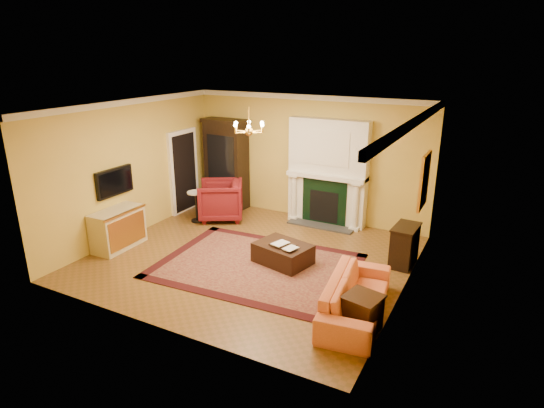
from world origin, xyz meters
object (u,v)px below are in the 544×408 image
Objects in this scene: coral_sofa at (356,291)px; end_table at (362,314)px; pedestal_table at (197,204)px; console_table at (404,246)px; commode at (118,229)px; china_cabinet at (227,166)px; leather_ottoman at (283,253)px; wingback_armchair at (220,198)px.

coral_sofa is 3.89× the size of end_table.
pedestal_table is 4.98m from console_table.
console_table is (5.51, 1.97, -0.03)m from commode.
china_cabinet reaches higher than leather_ottoman.
china_cabinet is 2.94× the size of pedestal_table.
end_table is at bearing -87.84° from console_table.
leather_ottoman is at bearing 28.27° from wingback_armchair.
commode is 3.54m from leather_ottoman.
console_table is at bearing -0.57° from pedestal_table.
wingback_armchair reaches higher than leather_ottoman.
china_cabinet reaches higher than pedestal_table.
leather_ottoman is at bearing 13.80° from commode.
commode is at bearing 174.34° from end_table.
coral_sofa reaches higher than leather_ottoman.
commode reaches higher than leather_ottoman.
wingback_armchair is 2.92m from leather_ottoman.
coral_sofa is 2.05× the size of leather_ottoman.
end_table is (5.45, -0.54, -0.15)m from commode.
wingback_armchair is 0.50× the size of coral_sofa.
wingback_armchair reaches higher than coral_sofa.
wingback_armchair reaches higher than pedestal_table.
commode is 5.85m from console_table.
coral_sofa reaches higher than pedestal_table.
leather_ottoman is (-2.04, 1.47, -0.06)m from end_table.
pedestal_table is 0.98× the size of console_table.
end_table is (4.51, -2.99, -0.25)m from wingback_armchair.
console_table is at bearing 18.11° from commode.
wingback_armchair is at bearing 67.57° from commode.
coral_sofa is at bearing 28.49° from wingback_armchair.
leather_ottoman is (2.85, -2.41, -0.90)m from china_cabinet.
console_table reaches higher than pedestal_table.
commode is 5.23m from coral_sofa.
pedestal_table is 5.54m from end_table.
commode is (-0.94, -2.45, -0.11)m from wingback_armchair.
china_cabinet is 2.11× the size of wingback_armchair.
end_table is 0.70× the size of console_table.
china_cabinet is at bearing 153.07° from leather_ottoman.
china_cabinet reaches higher than coral_sofa.
coral_sofa is (4.68, -3.51, -0.70)m from china_cabinet.
end_table is at bearing -27.46° from pedestal_table.
coral_sofa is (4.29, -2.62, -0.11)m from wingback_armchair.
wingback_armchair is 1.39× the size of pedestal_table.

